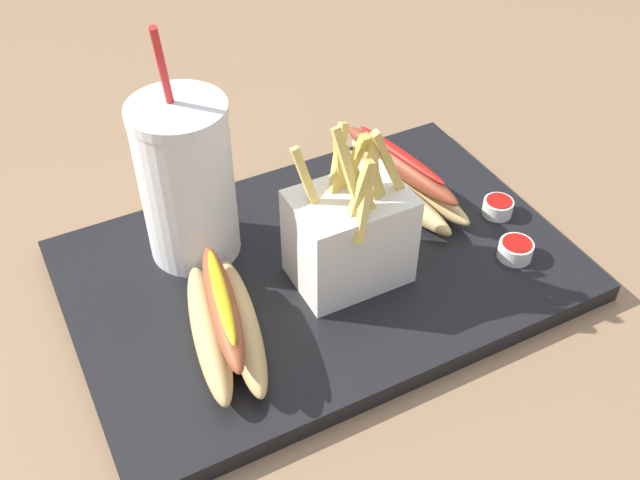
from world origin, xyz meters
TOP-DOWN VIEW (x-y plane):
  - ground_plane at (0.00, 0.00)m, footprint 2.40×2.40m
  - food_tray at (0.00, 0.00)m, footprint 0.48×0.32m
  - soda_cup at (0.10, -0.08)m, footprint 0.09×0.09m
  - fries_basket at (-0.02, 0.03)m, footprint 0.11×0.08m
  - hot_dog_1 at (0.12, 0.05)m, footprint 0.09×0.17m
  - hot_dog_2 at (-0.12, -0.06)m, footprint 0.08×0.19m
  - ketchup_cup_1 at (-0.20, 0.02)m, footprint 0.03×0.03m
  - ketchup_cup_2 at (-0.17, 0.08)m, footprint 0.03×0.03m

SIDE VIEW (x-z plane):
  - ground_plane at x=0.00m, z-range -0.02..0.00m
  - food_tray at x=0.00m, z-range 0.00..0.02m
  - ketchup_cup_1 at x=-0.20m, z-range 0.02..0.04m
  - ketchup_cup_2 at x=-0.17m, z-range 0.02..0.04m
  - hot_dog_2 at x=-0.12m, z-range 0.01..0.07m
  - hot_dog_1 at x=0.12m, z-range 0.01..0.07m
  - fries_basket at x=-0.02m, z-range -0.01..0.16m
  - soda_cup at x=0.10m, z-range -0.02..0.22m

